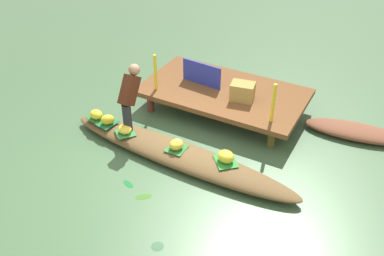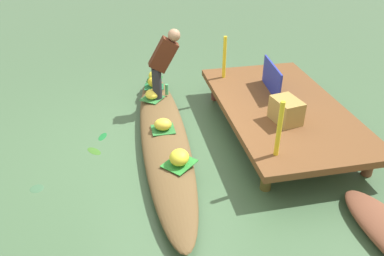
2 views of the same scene
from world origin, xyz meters
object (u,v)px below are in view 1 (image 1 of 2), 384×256
object	(u,v)px
water_bottle	(128,120)
produce_crate	(242,92)
banana_bunch_0	(125,129)
banana_bunch_2	(176,144)
banana_bunch_3	(96,115)
market_banner	(202,74)
vendor_person	(130,95)
vendor_boat	(178,154)
moored_boat	(355,132)
banana_bunch_1	(226,156)
banana_bunch_4	(108,120)

from	to	relation	value
water_bottle	produce_crate	xyz separation A→B (m)	(1.62, 1.47, 0.29)
water_bottle	produce_crate	size ratio (longest dim) A/B	0.43
banana_bunch_0	banana_bunch_2	size ratio (longest dim) A/B	0.99
banana_bunch_0	banana_bunch_3	size ratio (longest dim) A/B	1.00
market_banner	vendor_person	bearing A→B (deg)	-103.12
vendor_boat	produce_crate	xyz separation A→B (m)	(0.45, 1.68, 0.51)
moored_boat	banana_bunch_0	size ratio (longest dim) A/B	7.23
banana_bunch_0	banana_bunch_1	bearing A→B (deg)	3.87
water_bottle	banana_bunch_3	bearing A→B (deg)	-167.36
banana_bunch_1	banana_bunch_4	distance (m)	2.36
vendor_boat	banana_bunch_3	world-z (taller)	banana_bunch_3
banana_bunch_1	produce_crate	world-z (taller)	produce_crate
banana_bunch_4	market_banner	distance (m)	2.10
banana_bunch_4	vendor_person	size ratio (longest dim) A/B	0.21
produce_crate	vendor_person	bearing A→B (deg)	-134.52
vendor_boat	banana_bunch_0	bearing A→B (deg)	-175.18
vendor_boat	banana_bunch_0	size ratio (longest dim) A/B	17.32
produce_crate	vendor_boat	bearing A→B (deg)	-104.93
banana_bunch_2	market_banner	xyz separation A→B (m)	(-0.48, 1.85, 0.36)
banana_bunch_4	vendor_boat	bearing A→B (deg)	-1.38
moored_boat	banana_bunch_1	xyz separation A→B (m)	(-1.69, -2.11, 0.25)
banana_bunch_1	market_banner	size ratio (longest dim) A/B	0.33
banana_bunch_0	banana_bunch_4	xyz separation A→B (m)	(-0.45, 0.08, 0.01)
vendor_boat	vendor_person	xyz separation A→B (m)	(-1.05, 0.16, 0.80)
moored_boat	banana_bunch_2	xyz separation A→B (m)	(-2.57, -2.20, 0.24)
banana_bunch_3	market_banner	world-z (taller)	market_banner
water_bottle	banana_bunch_1	bearing A→B (deg)	-3.85
moored_boat	banana_bunch_2	world-z (taller)	banana_bunch_2
vendor_person	market_banner	world-z (taller)	vendor_person
banana_bunch_4	market_banner	size ratio (longest dim) A/B	0.28
moored_boat	produce_crate	xyz separation A→B (m)	(-2.10, -0.51, 0.54)
vendor_person	market_banner	xyz separation A→B (m)	(0.54, 1.68, -0.23)
banana_bunch_0	vendor_person	xyz separation A→B (m)	(0.01, 0.21, 0.60)
banana_bunch_1	banana_bunch_2	size ratio (longest dim) A/B	1.10
banana_bunch_3	produce_crate	size ratio (longest dim) A/B	0.58
vendor_person	produce_crate	bearing A→B (deg)	45.48
banana_bunch_0	vendor_person	size ratio (longest dim) A/B	0.22
water_bottle	moored_boat	bearing A→B (deg)	27.97
banana_bunch_4	moored_boat	bearing A→B (deg)	28.00
banana_bunch_1	banana_bunch_2	bearing A→B (deg)	-174.11
banana_bunch_2	vendor_boat	bearing A→B (deg)	17.96
vendor_boat	banana_bunch_0	distance (m)	1.08
moored_boat	water_bottle	world-z (taller)	water_bottle
banana_bunch_2	vendor_person	world-z (taller)	vendor_person
banana_bunch_4	produce_crate	bearing A→B (deg)	40.11
vendor_boat	banana_bunch_3	bearing A→B (deg)	179.88
moored_boat	banana_bunch_1	size ratio (longest dim) A/B	6.50
banana_bunch_4	banana_bunch_3	bearing A→B (deg)	172.20
banana_bunch_1	banana_bunch_4	bearing A→B (deg)	-178.87
banana_bunch_4	produce_crate	size ratio (longest dim) A/B	0.56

